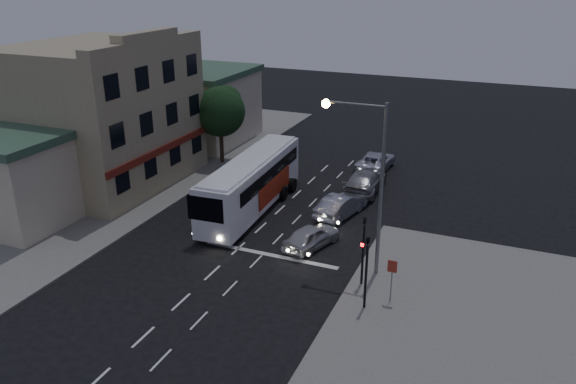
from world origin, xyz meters
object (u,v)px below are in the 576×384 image
at_px(car_sedan_a, 341,206).
at_px(car_sedan_c, 376,161).
at_px(traffic_signal_main, 363,243).
at_px(tour_bus, 252,182).
at_px(car_sedan_b, 365,181).
at_px(street_tree, 220,109).
at_px(streetlight, 370,170).
at_px(regulatory_sign, 392,274).
at_px(car_suv, 311,236).
at_px(traffic_signal_side, 367,264).

xyz_separation_m(car_sedan_a, car_sedan_c, (-0.19, 9.79, -0.05)).
height_order(car_sedan_c, traffic_signal_main, traffic_signal_main).
relative_size(tour_bus, car_sedan_b, 2.12).
relative_size(car_sedan_b, street_tree, 0.90).
xyz_separation_m(car_sedan_c, streetlight, (3.53, -16.16, 5.05)).
relative_size(tour_bus, regulatory_sign, 5.38).
relative_size(traffic_signal_main, regulatory_sign, 1.86).
height_order(car_sedan_b, streetlight, streetlight).
height_order(car_sedan_b, traffic_signal_main, traffic_signal_main).
bearing_deg(regulatory_sign, car_sedan_c, 106.44).
bearing_deg(car_suv, traffic_signal_main, 159.55).
distance_m(tour_bus, car_sedan_b, 8.61).
bearing_deg(regulatory_sign, tour_bus, 145.64).
bearing_deg(car_sedan_b, traffic_signal_side, 103.78).
distance_m(tour_bus, regulatory_sign, 13.33).
bearing_deg(car_sedan_c, tour_bus, 65.32).
bearing_deg(traffic_signal_main, regulatory_sign, -30.84).
distance_m(car_sedan_a, traffic_signal_main, 8.75).
xyz_separation_m(car_sedan_b, traffic_signal_side, (4.01, -14.56, 1.61)).
xyz_separation_m(car_suv, car_sedan_a, (0.23, 4.77, 0.06)).
relative_size(tour_bus, car_suv, 3.00).
height_order(tour_bus, traffic_signal_main, traffic_signal_main).
bearing_deg(traffic_signal_side, car_sedan_b, 105.40).
bearing_deg(streetlight, traffic_signal_side, -74.30).
bearing_deg(street_tree, car_sedan_b, -7.58).
height_order(traffic_signal_side, street_tree, street_tree).
xyz_separation_m(traffic_signal_main, traffic_signal_side, (0.70, -1.98, 0.00)).
xyz_separation_m(car_suv, regulatory_sign, (5.52, -4.04, 0.92)).
bearing_deg(street_tree, tour_bus, -49.95).
distance_m(car_sedan_a, regulatory_sign, 10.31).
bearing_deg(car_sedan_a, street_tree, -15.15).
height_order(traffic_signal_side, regulatory_sign, traffic_signal_side).
bearing_deg(street_tree, regulatory_sign, -41.08).
xyz_separation_m(car_sedan_b, streetlight, (3.05, -11.16, 4.92)).
bearing_deg(car_sedan_b, street_tree, -9.20).
relative_size(car_suv, traffic_signal_side, 0.96).
xyz_separation_m(car_sedan_a, streetlight, (3.34, -6.37, 5.00)).
relative_size(car_sedan_c, street_tree, 0.80).
height_order(car_suv, traffic_signal_main, traffic_signal_main).
xyz_separation_m(car_sedan_c, street_tree, (-12.02, -3.34, 3.81)).
relative_size(car_sedan_c, streetlight, 0.55).
distance_m(car_sedan_c, traffic_signal_main, 18.07).
bearing_deg(regulatory_sign, car_sedan_b, 110.23).
distance_m(car_sedan_c, traffic_signal_side, 20.14).
xyz_separation_m(car_suv, streetlight, (3.57, -1.60, 5.06)).
bearing_deg(streetlight, tour_bus, 150.67).
height_order(car_sedan_c, regulatory_sign, regulatory_sign).
bearing_deg(car_suv, car_sedan_b, -75.18).
bearing_deg(streetlight, car_sedan_c, 102.33).
height_order(car_sedan_b, regulatory_sign, regulatory_sign).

